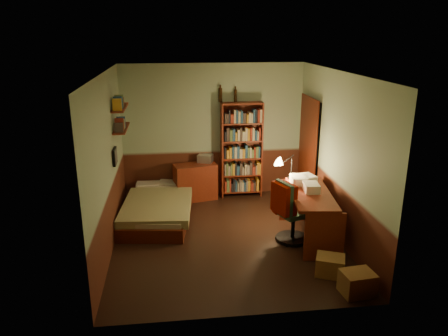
{
  "coord_description": "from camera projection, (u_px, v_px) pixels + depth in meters",
  "views": [
    {
      "loc": [
        -0.79,
        -6.27,
        3.18
      ],
      "look_at": [
        0.0,
        0.25,
        1.1
      ],
      "focal_mm": 35.0,
      "sensor_mm": 36.0,
      "label": 1
    }
  ],
  "objects": [
    {
      "name": "wall_right",
      "position": [
        338.0,
        156.0,
        6.8
      ],
      "size": [
        0.02,
        4.0,
        2.6
      ],
      "primitive_type": "cube",
      "color": "#92A988",
      "rests_on": "ground"
    },
    {
      "name": "dresser",
      "position": [
        195.0,
        182.0,
        8.5
      ],
      "size": [
        0.87,
        0.57,
        0.71
      ],
      "primitive_type": "cube",
      "rotation": [
        0.0,
        0.0,
        0.23
      ],
      "color": "#622011",
      "rests_on": "ground"
    },
    {
      "name": "wall_left",
      "position": [
        107.0,
        164.0,
        6.39
      ],
      "size": [
        0.02,
        4.0,
        2.6
      ],
      "primitive_type": "cube",
      "color": "#92A988",
      "rests_on": "ground"
    },
    {
      "name": "cardboard_box_a",
      "position": [
        357.0,
        283.0,
        5.48
      ],
      "size": [
        0.43,
        0.36,
        0.3
      ],
      "primitive_type": "cube",
      "rotation": [
        0.0,
        0.0,
        0.11
      ],
      "color": "olive",
      "rests_on": "ground"
    },
    {
      "name": "office_chair",
      "position": [
        294.0,
        211.0,
        6.77
      ],
      "size": [
        0.62,
        0.59,
        1.0
      ],
      "primitive_type": "cube",
      "rotation": [
        0.0,
        0.0,
        0.37
      ],
      "color": "#2E4F3A",
      "rests_on": "ground"
    },
    {
      "name": "doorway",
      "position": [
        309.0,
        153.0,
        8.11
      ],
      "size": [
        0.06,
        0.9,
        2.0
      ],
      "primitive_type": "cube",
      "color": "black",
      "rests_on": "ground"
    },
    {
      "name": "ceiling",
      "position": [
        226.0,
        72.0,
        6.2
      ],
      "size": [
        3.5,
        4.0,
        0.02
      ],
      "primitive_type": "cube",
      "color": "silver",
      "rests_on": "wall_back"
    },
    {
      "name": "floor",
      "position": [
        226.0,
        239.0,
        6.99
      ],
      "size": [
        3.5,
        4.0,
        0.02
      ],
      "primitive_type": "cube",
      "color": "black",
      "rests_on": "ground"
    },
    {
      "name": "framed_picture",
      "position": [
        115.0,
        156.0,
        6.98
      ],
      "size": [
        0.04,
        0.32,
        0.26
      ],
      "primitive_type": "cube",
      "color": "black",
      "rests_on": "wall_left"
    },
    {
      "name": "door_trim",
      "position": [
        307.0,
        153.0,
        8.11
      ],
      "size": [
        0.02,
        0.98,
        2.08
      ],
      "primitive_type": "cube",
      "color": "#431509",
      "rests_on": "ground"
    },
    {
      "name": "wall_shelf_lower",
      "position": [
        122.0,
        128.0,
        7.35
      ],
      "size": [
        0.2,
        0.9,
        0.03
      ],
      "primitive_type": "cube",
      "color": "#622011",
      "rests_on": "wall_left"
    },
    {
      "name": "desk_lamp",
      "position": [
        292.0,
        162.0,
        7.32
      ],
      "size": [
        0.21,
        0.21,
        0.59
      ],
      "primitive_type": "cone",
      "rotation": [
        0.0,
        0.0,
        -0.21
      ],
      "color": "black",
      "rests_on": "desk"
    },
    {
      "name": "bookshelf",
      "position": [
        242.0,
        150.0,
        8.52
      ],
      "size": [
        0.81,
        0.26,
        1.88
      ],
      "primitive_type": "cube",
      "rotation": [
        0.0,
        0.0,
        0.02
      ],
      "color": "#622011",
      "rests_on": "ground"
    },
    {
      "name": "desk",
      "position": [
        309.0,
        216.0,
        6.86
      ],
      "size": [
        0.78,
        1.52,
        0.78
      ],
      "primitive_type": "cube",
      "rotation": [
        0.0,
        0.0,
        -0.12
      ],
      "color": "#622011",
      "rests_on": "ground"
    },
    {
      "name": "wall_front",
      "position": [
        249.0,
        213.0,
        4.69
      ],
      "size": [
        3.5,
        0.02,
        2.6
      ],
      "primitive_type": "cube",
      "color": "#92A988",
      "rests_on": "ground"
    },
    {
      "name": "bottle_left",
      "position": [
        220.0,
        95.0,
        8.25
      ],
      "size": [
        0.08,
        0.08,
        0.27
      ],
      "primitive_type": "cylinder",
      "rotation": [
        0.0,
        0.0,
        0.22
      ],
      "color": "black",
      "rests_on": "bookshelf"
    },
    {
      "name": "paper_stack",
      "position": [
        307.0,
        178.0,
        7.21
      ],
      "size": [
        0.28,
        0.34,
        0.12
      ],
      "primitive_type": "cube",
      "rotation": [
        0.0,
        0.0,
        0.25
      ],
      "color": "silver",
      "rests_on": "desk"
    },
    {
      "name": "bed",
      "position": [
        157.0,
        201.0,
        7.69
      ],
      "size": [
        1.35,
        2.16,
        0.6
      ],
      "primitive_type": "cube",
      "rotation": [
        0.0,
        0.0,
        -0.14
      ],
      "color": "olive",
      "rests_on": "ground"
    },
    {
      "name": "bottle_right",
      "position": [
        235.0,
        96.0,
        8.29
      ],
      "size": [
        0.07,
        0.07,
        0.23
      ],
      "primitive_type": "cylinder",
      "rotation": [
        0.0,
        0.0,
        -0.14
      ],
      "color": "black",
      "rests_on": "bookshelf"
    },
    {
      "name": "wall_shelf_upper",
      "position": [
        120.0,
        108.0,
        7.25
      ],
      "size": [
        0.2,
        0.9,
        0.03
      ],
      "primitive_type": "cube",
      "color": "#622011",
      "rests_on": "wall_left"
    },
    {
      "name": "wall_back",
      "position": [
        213.0,
        131.0,
        8.5
      ],
      "size": [
        3.5,
        0.02,
        2.6
      ],
      "primitive_type": "cube",
      "color": "#92A988",
      "rests_on": "ground"
    },
    {
      "name": "mini_stereo",
      "position": [
        205.0,
        158.0,
        8.52
      ],
      "size": [
        0.33,
        0.29,
        0.15
      ],
      "primitive_type": "cube",
      "rotation": [
        0.0,
        0.0,
        -0.33
      ],
      "color": "#B2B2B7",
      "rests_on": "dresser"
    },
    {
      "name": "red_jacket",
      "position": [
        276.0,
        162.0,
        6.73
      ],
      "size": [
        0.28,
        0.43,
        0.47
      ],
      "primitive_type": "cube",
      "rotation": [
        0.0,
        0.0,
        -0.18
      ],
      "color": "#991500",
      "rests_on": "office_chair"
    },
    {
      "name": "cardboard_box_b",
      "position": [
        330.0,
        265.0,
        5.92
      ],
      "size": [
        0.47,
        0.43,
        0.26
      ],
      "primitive_type": "cube",
      "rotation": [
        0.0,
        0.0,
        -0.4
      ],
      "color": "olive",
      "rests_on": "ground"
    }
  ]
}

